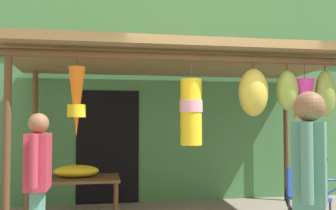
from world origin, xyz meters
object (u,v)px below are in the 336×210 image
Objects in this scene: vendor_in_orange at (310,183)px; customer_foreground at (38,175)px; folding_chair at (305,193)px; flower_heap_on_table at (77,171)px; display_table at (74,182)px.

vendor_in_orange reaches higher than customer_foreground.
folding_chair is at bearing 61.41° from vendor_in_orange.
flower_heap_on_table is 1.60m from customer_foreground.
vendor_in_orange is 1.09× the size of customer_foreground.
folding_chair is at bearing -16.25° from display_table.
folding_chair is at bearing -17.25° from flower_heap_on_table.
customer_foreground is (-3.31, -0.63, 0.40)m from folding_chair.
display_table is 0.16m from flower_heap_on_table.
flower_heap_on_table is at bearing 79.33° from customer_foreground.
display_table is 1.52× the size of folding_chair.
customer_foreground reaches higher than display_table.
folding_chair is (3.01, -0.94, -0.23)m from flower_heap_on_table.
flower_heap_on_table is at bearing 162.75° from folding_chair.
flower_heap_on_table is at bearing 49.49° from display_table.
display_table is 0.76× the size of vendor_in_orange.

